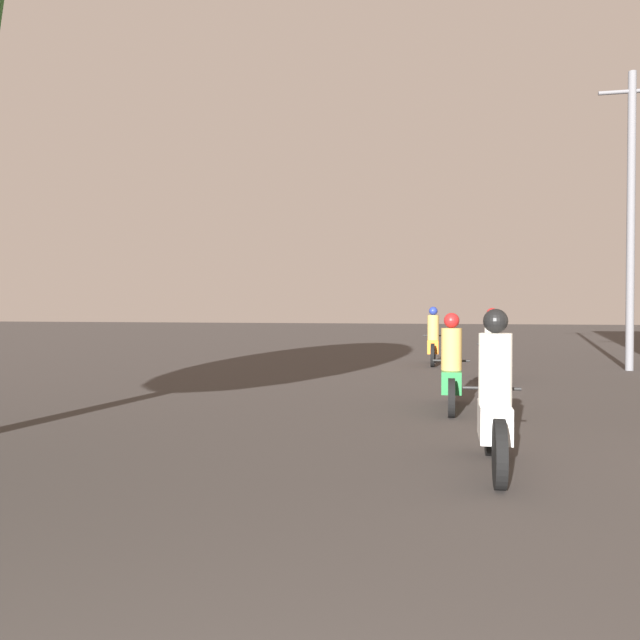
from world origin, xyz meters
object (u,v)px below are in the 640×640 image
object	(u,v)px
utility_pole_far	(631,215)
motorcycle_green	(451,371)
motorcycle_silver	(492,351)
motorcycle_orange	(433,342)
motorcycle_white	(495,406)

from	to	relation	value
utility_pole_far	motorcycle_green	bearing A→B (deg)	-122.21
motorcycle_silver	motorcycle_orange	world-z (taller)	motorcycle_orange
motorcycle_green	utility_pole_far	world-z (taller)	utility_pole_far
motorcycle_white	motorcycle_orange	size ratio (longest dim) A/B	0.95
motorcycle_green	utility_pole_far	size ratio (longest dim) A/B	0.27
motorcycle_white	motorcycle_silver	size ratio (longest dim) A/B	1.03
motorcycle_green	motorcycle_orange	distance (m)	7.73
motorcycle_green	motorcycle_silver	size ratio (longest dim) A/B	1.07
utility_pole_far	motorcycle_silver	bearing A→B (deg)	-141.33
motorcycle_orange	utility_pole_far	xyz separation A→B (m)	(4.94, -0.61, 3.30)
motorcycle_green	utility_pole_far	xyz separation A→B (m)	(4.48, 7.11, 3.35)
motorcycle_white	utility_pole_far	bearing A→B (deg)	75.81
motorcycle_white	motorcycle_orange	bearing A→B (deg)	100.89
motorcycle_orange	motorcycle_green	bearing A→B (deg)	-90.90
motorcycle_white	motorcycle_orange	world-z (taller)	motorcycle_orange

